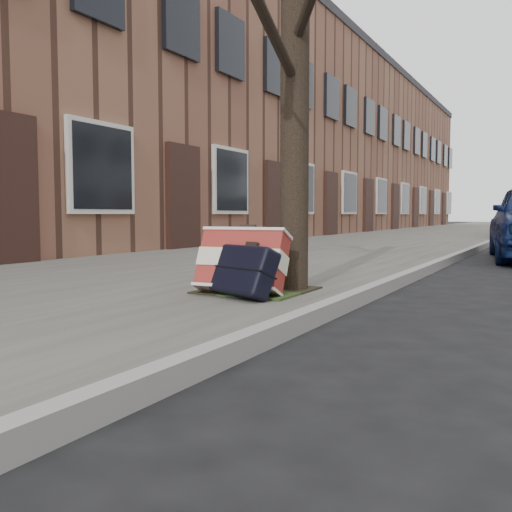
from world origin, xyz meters
The scene contains 6 objects.
ground centered at (0.00, 0.00, 0.00)m, with size 120.00×120.00×0.00m, color black.
near_sidewalk centered at (-3.70, 15.00, 0.06)m, with size 5.00×70.00×0.12m, color #66635D.
house_near centered at (-9.60, 16.00, 3.50)m, with size 6.80×40.00×7.00m, color brown.
dirt_patch centered at (-2.00, 1.20, 0.13)m, with size 0.85×0.85×0.01m, color black.
suitcase_red centered at (-1.99, 0.92, 0.39)m, with size 0.70×0.19×0.51m, color maroon.
suitcase_navy centered at (-1.89, 0.77, 0.34)m, with size 0.55×0.18×0.39m, color black.
Camera 1 is at (0.25, -3.05, 0.77)m, focal length 40.00 mm.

